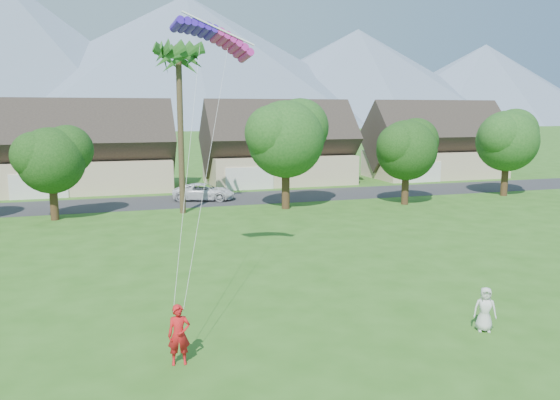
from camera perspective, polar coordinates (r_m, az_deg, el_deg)
name	(u,v)px	position (r m, az deg, el deg)	size (l,w,h in m)	color
ground	(387,393)	(16.11, 11.13, -19.20)	(500.00, 500.00, 0.00)	#2D6019
street	(198,200)	(47.53, -8.53, -0.03)	(90.00, 7.00, 0.01)	#2D2D30
kite_flyer	(179,335)	(17.29, -10.51, -13.68)	(0.68, 0.45, 1.88)	red
watcher	(485,309)	(20.70, 20.63, -10.64)	(0.77, 0.50, 1.58)	silver
parked_car	(204,192)	(47.49, -7.95, 0.85)	(2.42, 5.24, 1.46)	white
mountain_ridge	(146,65)	(273.79, -13.80, 13.55)	(540.00, 240.00, 70.00)	slate
houses_row	(189,153)	(56.04, -9.50, 4.89)	(72.75, 8.19, 8.86)	beige
tree_row	(194,149)	(40.82, -9.00, 5.33)	(62.27, 6.67, 8.45)	#47301C
fan_palm	(178,52)	(41.40, -10.58, 14.93)	(3.00, 3.00, 13.80)	#4C3D26
parafoil_kite	(214,34)	(24.04, -6.90, 16.83)	(3.53, 1.19, 0.50)	#3C19BE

